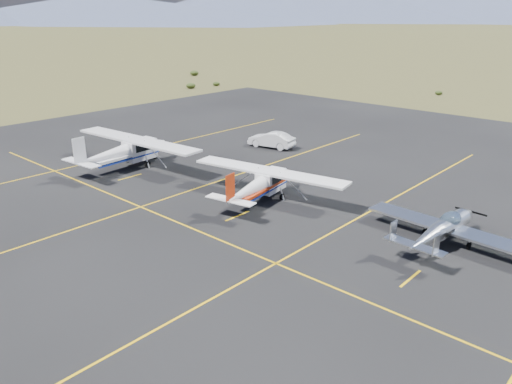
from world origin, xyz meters
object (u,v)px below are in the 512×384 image
aircraft_low_wing (444,228)px  aircraft_plain (125,151)px  aircraft_cessna (260,183)px  sedan (271,140)px

aircraft_low_wing → aircraft_plain: (-3.27, 23.70, 0.46)m
aircraft_low_wing → aircraft_plain: 23.93m
aircraft_cessna → aircraft_plain: size_ratio=0.87×
aircraft_low_wing → aircraft_cessna: aircraft_cessna is taller
aircraft_low_wing → sedan: aircraft_low_wing is taller
aircraft_low_wing → sedan: 21.41m
aircraft_plain → sedan: bearing=-23.6°
sedan → aircraft_plain: bearing=-30.9°
aircraft_cessna → sedan: aircraft_cessna is taller
aircraft_low_wing → sedan: (9.06, 19.40, -0.25)m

